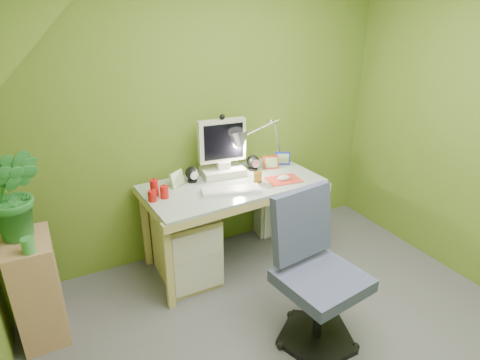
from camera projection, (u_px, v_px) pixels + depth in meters
name	position (u px, v px, depth m)	size (l,w,h in m)	color
wall_back	(206.00, 113.00, 3.20)	(3.20, 0.01, 2.40)	olive
slope_ceiling	(99.00, 55.00, 1.22)	(1.10, 3.20, 1.10)	white
desk	(233.00, 224.00, 3.26)	(1.36, 0.68, 0.73)	tan
monitor	(222.00, 147.00, 3.16)	(0.35, 0.20, 0.48)	beige
speaker_left	(192.00, 174.00, 3.10)	(0.11, 0.11, 0.13)	black
speaker_right	(253.00, 163.00, 3.33)	(0.11, 0.11, 0.13)	black
keyboard	(231.00, 190.00, 2.96)	(0.43, 0.14, 0.02)	white
mousepad	(283.00, 180.00, 3.16)	(0.26, 0.18, 0.01)	red
mouse	(284.00, 178.00, 3.15)	(0.11, 0.07, 0.04)	silver
amber_tumbler	(258.00, 177.00, 3.11)	(0.06, 0.06, 0.08)	#976216
candle_cluster	(156.00, 190.00, 2.84)	(0.16, 0.14, 0.12)	red
photo_frame_red	(271.00, 162.00, 3.36)	(0.13, 0.02, 0.11)	#AA2A12
photo_frame_blue	(282.00, 158.00, 3.46)	(0.13, 0.02, 0.11)	#161F97
photo_frame_green	(177.00, 179.00, 3.03)	(0.13, 0.02, 0.12)	#ABCE8D
desk_lamp	(271.00, 132.00, 3.33)	(0.56, 0.24, 0.60)	silver
side_ledge	(37.00, 288.00, 2.53)	(0.26, 0.40, 0.71)	tan
potted_plant	(15.00, 195.00, 2.31)	(0.31, 0.25, 0.57)	#287A30
green_cup	(28.00, 245.00, 2.25)	(0.07, 0.07, 0.09)	#3C9142
task_chair	(322.00, 278.00, 2.40)	(0.54, 0.54, 0.97)	#3A4160
radiator	(279.00, 210.00, 3.78)	(0.44, 0.18, 0.44)	silver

